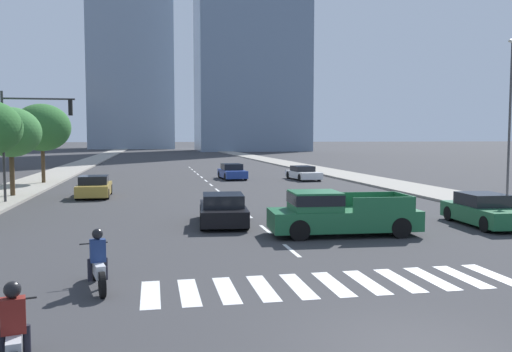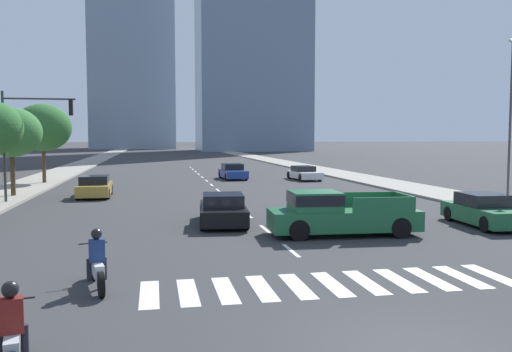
{
  "view_description": "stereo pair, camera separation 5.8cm",
  "coord_description": "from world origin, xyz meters",
  "px_view_note": "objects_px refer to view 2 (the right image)",
  "views": [
    {
      "loc": [
        -4.4,
        -8.04,
        3.69
      ],
      "look_at": [
        0.0,
        14.32,
        2.0
      ],
      "focal_mm": 36.9,
      "sensor_mm": 36.0,
      "label": 1
    },
    {
      "loc": [
        -4.35,
        -8.05,
        3.69
      ],
      "look_at": [
        0.0,
        14.32,
        2.0
      ],
      "focal_mm": 36.9,
      "sensor_mm": 36.0,
      "label": 2
    }
  ],
  "objects_px": {
    "sedan_gold_0": "(95,187)",
    "sedan_white_4": "(304,173)",
    "street_lamp_east": "(511,111)",
    "motorcycle_lead": "(12,337)",
    "sedan_black_1": "(223,210)",
    "sedan_blue_2": "(233,172)",
    "traffic_signal_far": "(30,127)",
    "street_tree_fourth": "(43,128)",
    "pickup_truck": "(336,214)",
    "motorcycle_trailing": "(97,265)",
    "street_tree_third": "(11,132)",
    "sedan_green_3": "(485,211)"
  },
  "relations": [
    {
      "from": "traffic_signal_far",
      "to": "street_tree_third",
      "type": "distance_m",
      "value": 3.69
    },
    {
      "from": "street_lamp_east",
      "to": "street_tree_third",
      "type": "relative_size",
      "value": 1.61
    },
    {
      "from": "sedan_green_3",
      "to": "street_tree_third",
      "type": "xyz_separation_m",
      "value": [
        -21.95,
        14.57,
        3.36
      ]
    },
    {
      "from": "pickup_truck",
      "to": "street_lamp_east",
      "type": "relative_size",
      "value": 0.66
    },
    {
      "from": "sedan_black_1",
      "to": "sedan_green_3",
      "type": "bearing_deg",
      "value": -98.31
    },
    {
      "from": "sedan_green_3",
      "to": "street_tree_fourth",
      "type": "distance_m",
      "value": 32.63
    },
    {
      "from": "sedan_green_3",
      "to": "street_lamp_east",
      "type": "xyz_separation_m",
      "value": [
        4.73,
        4.94,
        4.44
      ]
    },
    {
      "from": "pickup_truck",
      "to": "sedan_black_1",
      "type": "relative_size",
      "value": 1.24
    },
    {
      "from": "motorcycle_trailing",
      "to": "sedan_black_1",
      "type": "relative_size",
      "value": 0.48
    },
    {
      "from": "street_tree_fourth",
      "to": "street_lamp_east",
      "type": "bearing_deg",
      "value": -35.32
    },
    {
      "from": "motorcycle_lead",
      "to": "street_lamp_east",
      "type": "relative_size",
      "value": 0.24
    },
    {
      "from": "motorcycle_lead",
      "to": "sedan_white_4",
      "type": "distance_m",
      "value": 38.29
    },
    {
      "from": "sedan_green_3",
      "to": "street_tree_third",
      "type": "height_order",
      "value": "street_tree_third"
    },
    {
      "from": "street_lamp_east",
      "to": "pickup_truck",
      "type": "bearing_deg",
      "value": -153.37
    },
    {
      "from": "sedan_green_3",
      "to": "street_tree_third",
      "type": "relative_size",
      "value": 0.82
    },
    {
      "from": "motorcycle_lead",
      "to": "sedan_black_1",
      "type": "bearing_deg",
      "value": -33.13
    },
    {
      "from": "sedan_green_3",
      "to": "traffic_signal_far",
      "type": "distance_m",
      "value": 23.44
    },
    {
      "from": "street_lamp_east",
      "to": "street_tree_third",
      "type": "distance_m",
      "value": 28.39
    },
    {
      "from": "sedan_white_4",
      "to": "street_tree_fourth",
      "type": "bearing_deg",
      "value": -92.96
    },
    {
      "from": "pickup_truck",
      "to": "sedan_green_3",
      "type": "height_order",
      "value": "pickup_truck"
    },
    {
      "from": "sedan_blue_2",
      "to": "sedan_green_3",
      "type": "distance_m",
      "value": 27.17
    },
    {
      "from": "sedan_blue_2",
      "to": "sedan_white_4",
      "type": "relative_size",
      "value": 0.99
    },
    {
      "from": "sedan_blue_2",
      "to": "traffic_signal_far",
      "type": "distance_m",
      "value": 20.49
    },
    {
      "from": "sedan_green_3",
      "to": "traffic_signal_far",
      "type": "relative_size",
      "value": 0.73
    },
    {
      "from": "street_lamp_east",
      "to": "sedan_white_4",
      "type": "bearing_deg",
      "value": 105.84
    },
    {
      "from": "motorcycle_lead",
      "to": "motorcycle_trailing",
      "type": "relative_size",
      "value": 0.93
    },
    {
      "from": "pickup_truck",
      "to": "sedan_white_4",
      "type": "relative_size",
      "value": 1.25
    },
    {
      "from": "pickup_truck",
      "to": "sedan_blue_2",
      "type": "distance_m",
      "value": 27.18
    },
    {
      "from": "sedan_black_1",
      "to": "street_tree_third",
      "type": "bearing_deg",
      "value": 48.04
    },
    {
      "from": "motorcycle_lead",
      "to": "sedan_black_1",
      "type": "relative_size",
      "value": 0.45
    },
    {
      "from": "sedan_white_4",
      "to": "street_lamp_east",
      "type": "relative_size",
      "value": 0.53
    },
    {
      "from": "sedan_gold_0",
      "to": "street_lamp_east",
      "type": "distance_m",
      "value": 24.07
    },
    {
      "from": "pickup_truck",
      "to": "sedan_blue_2",
      "type": "xyz_separation_m",
      "value": [
        0.12,
        27.18,
        -0.2
      ]
    },
    {
      "from": "sedan_blue_2",
      "to": "street_lamp_east",
      "type": "distance_m",
      "value": 24.65
    },
    {
      "from": "pickup_truck",
      "to": "street_tree_fourth",
      "type": "xyz_separation_m",
      "value": [
        -15.14,
        24.69,
        3.61
      ]
    },
    {
      "from": "street_tree_fourth",
      "to": "sedan_white_4",
      "type": "bearing_deg",
      "value": 1.25
    },
    {
      "from": "street_tree_fourth",
      "to": "sedan_gold_0",
      "type": "bearing_deg",
      "value": -63.81
    },
    {
      "from": "sedan_blue_2",
      "to": "traffic_signal_far",
      "type": "relative_size",
      "value": 0.74
    },
    {
      "from": "sedan_gold_0",
      "to": "sedan_white_4",
      "type": "xyz_separation_m",
      "value": [
        16.35,
        10.29,
        -0.06
      ]
    },
    {
      "from": "sedan_blue_2",
      "to": "sedan_white_4",
      "type": "bearing_deg",
      "value": 68.26
    },
    {
      "from": "motorcycle_trailing",
      "to": "street_lamp_east",
      "type": "xyz_separation_m",
      "value": [
        19.65,
        11.32,
        4.47
      ]
    },
    {
      "from": "motorcycle_trailing",
      "to": "street_lamp_east",
      "type": "distance_m",
      "value": 23.11
    },
    {
      "from": "sedan_white_4",
      "to": "sedan_green_3",
      "type": "bearing_deg",
      "value": -2.4
    },
    {
      "from": "sedan_white_4",
      "to": "street_tree_third",
      "type": "bearing_deg",
      "value": -69.53
    },
    {
      "from": "motorcycle_lead",
      "to": "street_tree_fourth",
      "type": "bearing_deg",
      "value": -2.4
    },
    {
      "from": "street_lamp_east",
      "to": "sedan_black_1",
      "type": "bearing_deg",
      "value": -171.04
    },
    {
      "from": "motorcycle_trailing",
      "to": "sedan_gold_0",
      "type": "xyz_separation_m",
      "value": [
        -2.2,
        20.4,
        0.03
      ]
    },
    {
      "from": "sedan_blue_2",
      "to": "traffic_signal_far",
      "type": "xyz_separation_m",
      "value": [
        -13.49,
        -14.99,
        3.64
      ]
    },
    {
      "from": "sedan_green_3",
      "to": "sedan_white_4",
      "type": "distance_m",
      "value": 24.31
    },
    {
      "from": "sedan_blue_2",
      "to": "street_tree_third",
      "type": "relative_size",
      "value": 0.84
    }
  ]
}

